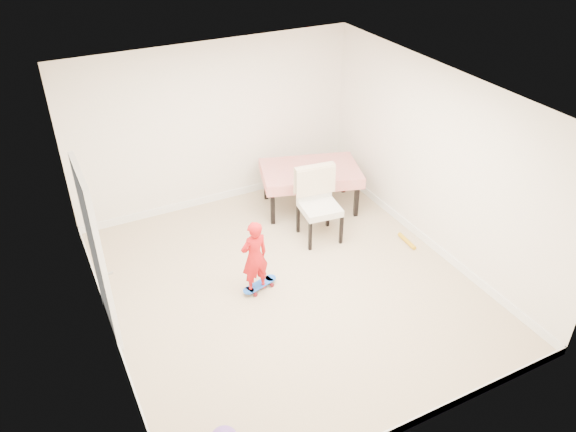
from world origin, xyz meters
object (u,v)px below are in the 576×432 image
dining_table (310,188)px  skateboard (260,286)px  child (255,259)px  dining_chair (320,206)px

dining_table → skateboard: 2.19m
dining_table → child: child is taller
dining_table → dining_chair: 0.90m
dining_chair → child: bearing=-145.6°
skateboard → dining_table: bearing=27.9°
dining_table → skateboard: (-1.57, -1.50, -0.31)m
dining_table → skateboard: bearing=-119.1°
child → skateboard: bearing=-174.1°
dining_table → dining_chair: dining_chair is taller
dining_table → child: 2.23m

